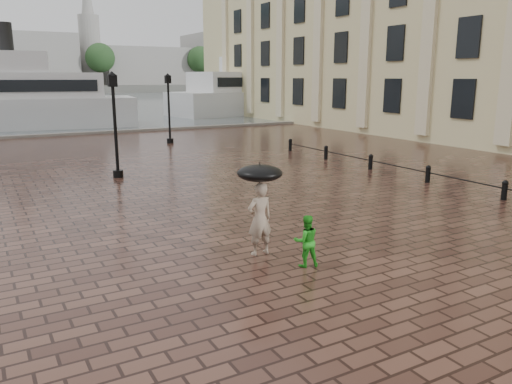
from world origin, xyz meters
The scene contains 8 objects.
ground centered at (0.00, 0.00, 0.00)m, with size 300.00×300.00×0.00m, color #341E17.
quay_edge centered at (0.00, 32.00, 0.00)m, with size 80.00×0.60×0.30m, color slate.
distant_skyline centered at (48.14, 150.00, 9.45)m, with size 102.50×22.00×33.00m.
bollard_row centered at (14.00, 6.50, 0.40)m, with size 0.22×21.22×0.73m.
adult_pedestrian centered at (3.58, 2.42, 0.91)m, with size 0.66×0.43×1.82m, color gray.
child_pedestrian centered at (4.12, 1.20, 0.61)m, with size 0.60×0.46×1.23m, color #20961B.
ferry_far centered at (30.76, 46.06, 2.72)m, with size 28.27×10.62×9.05m.
umbrella centered at (3.58, 2.42, 2.05)m, with size 1.10×1.10×1.18m.
Camera 1 is at (-2.26, -7.79, 4.31)m, focal length 35.00 mm.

